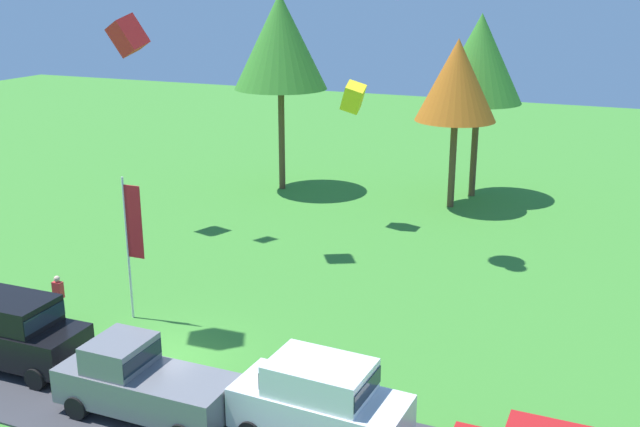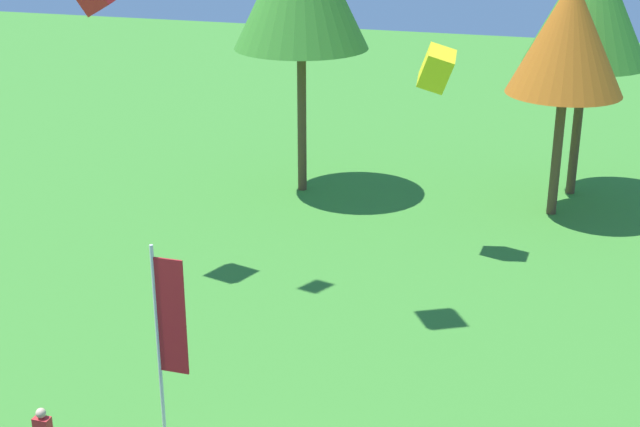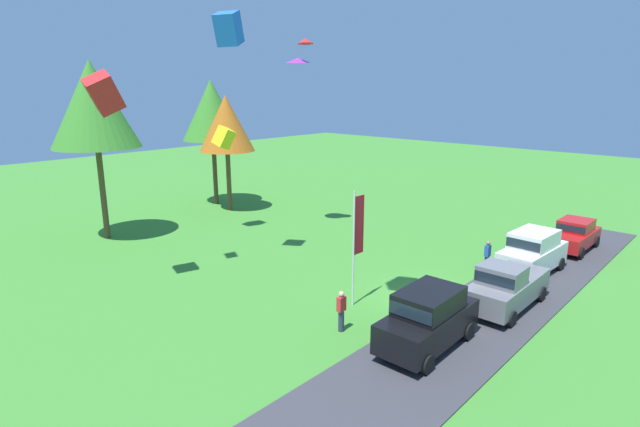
# 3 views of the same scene
# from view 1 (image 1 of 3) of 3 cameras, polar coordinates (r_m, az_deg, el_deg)

# --- Properties ---
(ground_plane) EXTENTS (120.00, 120.00, 0.00)m
(ground_plane) POSITION_cam_1_polar(r_m,az_deg,el_deg) (24.97, -11.59, -10.84)
(ground_plane) COLOR #3D842D
(pavement_strip) EXTENTS (36.00, 4.40, 0.06)m
(pavement_strip) POSITION_cam_1_polar(r_m,az_deg,el_deg) (23.09, -15.40, -13.51)
(pavement_strip) COLOR #38383D
(pavement_strip) RESTS_ON ground
(car_suv_far_end) EXTENTS (4.63, 2.11, 2.28)m
(car_suv_far_end) POSITION_cam_1_polar(r_m,az_deg,el_deg) (25.30, -22.32, -8.19)
(car_suv_far_end) COLOR black
(car_suv_far_end) RESTS_ON ground
(car_pickup_mid_row) EXTENTS (5.00, 2.05, 2.14)m
(car_pickup_mid_row) POSITION_cam_1_polar(r_m,az_deg,el_deg) (21.68, -13.55, -12.23)
(car_pickup_mid_row) COLOR slate
(car_pickup_mid_row) RESTS_ON ground
(car_suv_by_flagpole) EXTENTS (4.69, 2.23, 2.28)m
(car_suv_by_flagpole) POSITION_cam_1_polar(r_m,az_deg,el_deg) (19.89, 0.01, -13.95)
(car_suv_by_flagpole) COLOR white
(car_suv_by_flagpole) RESTS_ON ground
(person_watching_sky) EXTENTS (0.36, 0.24, 1.71)m
(person_watching_sky) POSITION_cam_1_polar(r_m,az_deg,el_deg) (22.00, -1.09, -11.94)
(person_watching_sky) COLOR #2D334C
(person_watching_sky) RESTS_ON ground
(person_on_lawn) EXTENTS (0.36, 0.24, 1.71)m
(person_on_lawn) POSITION_cam_1_polar(r_m,az_deg,el_deg) (28.29, -19.27, -6.08)
(person_on_lawn) COLOR #2D334C
(person_on_lawn) RESTS_ON ground
(tree_center_back) EXTENTS (5.26, 5.26, 11.11)m
(tree_center_back) POSITION_cam_1_polar(r_m,az_deg,el_deg) (42.75, -3.05, 12.94)
(tree_center_back) COLOR brown
(tree_center_back) RESTS_ON ground
(tree_far_right) EXTENTS (4.22, 4.22, 8.91)m
(tree_far_right) POSITION_cam_1_polar(r_m,az_deg,el_deg) (39.75, 10.39, 9.93)
(tree_far_right) COLOR brown
(tree_far_right) RESTS_ON ground
(tree_far_left) EXTENTS (4.77, 4.77, 10.07)m
(tree_far_left) POSITION_cam_1_polar(r_m,az_deg,el_deg) (42.09, 12.08, 11.44)
(tree_far_left) COLOR brown
(tree_far_left) RESTS_ON ground
(flag_banner) EXTENTS (0.71, 0.08, 5.24)m
(flag_banner) POSITION_cam_1_polar(r_m,az_deg,el_deg) (26.80, -14.14, -1.32)
(flag_banner) COLOR silver
(flag_banner) RESTS_ON ground
(kite_box_trailing_tail) EXTENTS (1.88, 1.62, 2.09)m
(kite_box_trailing_tail) POSITION_cam_1_polar(r_m,az_deg,el_deg) (36.70, -14.44, 12.99)
(kite_box_trailing_tail) COLOR red
(kite_box_high_right) EXTENTS (1.33, 1.36, 1.67)m
(kite_box_high_right) POSITION_cam_1_polar(r_m,az_deg,el_deg) (36.28, 2.55, 8.85)
(kite_box_high_right) COLOR yellow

